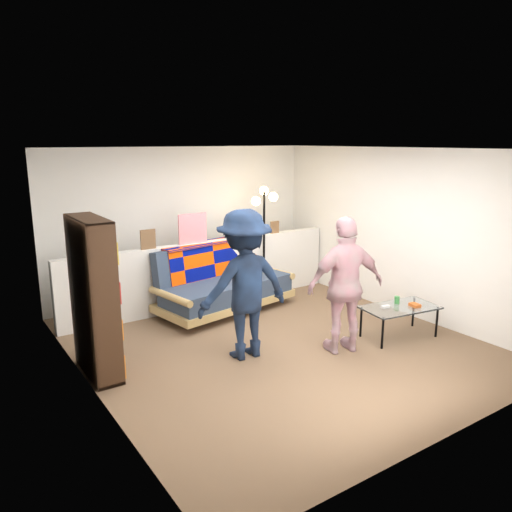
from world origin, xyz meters
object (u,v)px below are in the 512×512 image
(person_left, at_px, (244,285))
(person_right, at_px, (346,285))
(bookshelf, at_px, (94,303))
(floor_lamp, at_px, (264,220))
(coffee_table, at_px, (400,309))
(futon_sofa, at_px, (224,283))

(person_left, xyz_separation_m, person_right, (1.07, -0.55, -0.05))
(bookshelf, bearing_deg, floor_lamp, 22.23)
(coffee_table, bearing_deg, person_right, 174.71)
(person_left, bearing_deg, futon_sofa, -108.33)
(futon_sofa, bearing_deg, person_right, -78.25)
(coffee_table, distance_m, person_right, 1.01)
(futon_sofa, bearing_deg, bookshelf, -154.29)
(coffee_table, relative_size, floor_lamp, 0.59)
(futon_sofa, xyz_separation_m, person_left, (-0.63, -1.57, 0.46))
(futon_sofa, height_order, person_right, person_right)
(floor_lamp, distance_m, person_left, 2.35)
(bookshelf, height_order, person_left, person_left)
(coffee_table, xyz_separation_m, person_right, (-0.90, 0.08, 0.44))
(futon_sofa, bearing_deg, coffee_table, -58.62)
(bookshelf, xyz_separation_m, coffee_table, (3.55, -1.14, -0.42))
(futon_sofa, height_order, floor_lamp, floor_lamp)
(bookshelf, xyz_separation_m, floor_lamp, (3.09, 1.26, 0.46))
(floor_lamp, bearing_deg, bookshelf, -157.77)
(futon_sofa, bearing_deg, floor_lamp, 12.74)
(bookshelf, height_order, floor_lamp, floor_lamp)
(coffee_table, relative_size, person_right, 0.64)
(futon_sofa, distance_m, coffee_table, 2.58)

